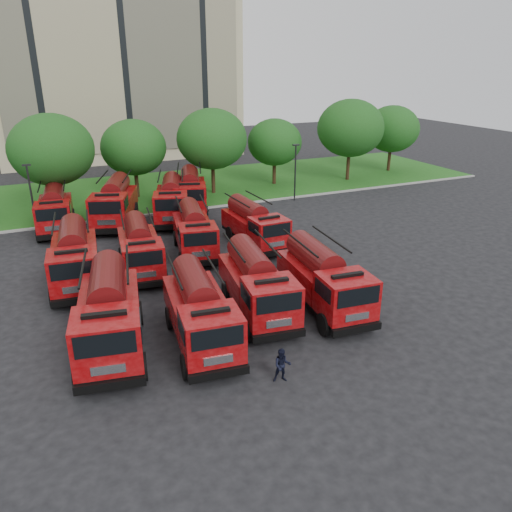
{
  "coord_description": "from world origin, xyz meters",
  "views": [
    {
      "loc": [
        -9.58,
        -22.11,
        12.12
      ],
      "look_at": [
        1.14,
        1.7,
        1.8
      ],
      "focal_mm": 35.0,
      "sensor_mm": 36.0,
      "label": 1
    }
  ],
  "objects_px": {
    "fire_truck_1": "(200,311)",
    "fire_truck_10": "(172,200)",
    "fire_truck_0": "(109,313)",
    "fire_truck_5": "(140,248)",
    "fire_truck_3": "(323,279)",
    "firefighter_4": "(131,282)",
    "fire_truck_7": "(254,224)",
    "fire_truck_8": "(55,209)",
    "firefighter_3": "(318,314)",
    "fire_truck_9": "(115,202)",
    "fire_truck_4": "(75,257)",
    "firefighter_2": "(313,290)",
    "fire_truck_2": "(257,283)",
    "fire_truck_11": "(190,192)",
    "firefighter_0": "(337,332)",
    "fire_truck_6": "(194,231)",
    "firefighter_5": "(261,240)",
    "firefighter_1": "(282,381)"
  },
  "relations": [
    {
      "from": "fire_truck_0",
      "to": "fire_truck_5",
      "type": "distance_m",
      "value": 8.74
    },
    {
      "from": "fire_truck_3",
      "to": "firefighter_4",
      "type": "xyz_separation_m",
      "value": [
        -8.53,
        7.24,
        -1.64
      ]
    },
    {
      "from": "fire_truck_2",
      "to": "firefighter_5",
      "type": "height_order",
      "value": "fire_truck_2"
    },
    {
      "from": "fire_truck_1",
      "to": "fire_truck_10",
      "type": "bearing_deg",
      "value": 85.06
    },
    {
      "from": "fire_truck_10",
      "to": "fire_truck_8",
      "type": "bearing_deg",
      "value": -171.82
    },
    {
      "from": "firefighter_2",
      "to": "firefighter_5",
      "type": "distance_m",
      "value": 8.73
    },
    {
      "from": "fire_truck_3",
      "to": "fire_truck_1",
      "type": "bearing_deg",
      "value": -168.63
    },
    {
      "from": "firefighter_1",
      "to": "firefighter_3",
      "type": "relative_size",
      "value": 1.0
    },
    {
      "from": "fire_truck_10",
      "to": "firefighter_4",
      "type": "xyz_separation_m",
      "value": [
        -5.49,
        -10.76,
        -1.68
      ]
    },
    {
      "from": "fire_truck_5",
      "to": "firefighter_3",
      "type": "bearing_deg",
      "value": -45.86
    },
    {
      "from": "fire_truck_3",
      "to": "fire_truck_8",
      "type": "height_order",
      "value": "fire_truck_3"
    },
    {
      "from": "firefighter_3",
      "to": "fire_truck_1",
      "type": "bearing_deg",
      "value": -1.2
    },
    {
      "from": "firefighter_4",
      "to": "firefighter_5",
      "type": "bearing_deg",
      "value": -110.1
    },
    {
      "from": "fire_truck_4",
      "to": "fire_truck_8",
      "type": "bearing_deg",
      "value": 97.73
    },
    {
      "from": "fire_truck_4",
      "to": "fire_truck_5",
      "type": "distance_m",
      "value": 3.79
    },
    {
      "from": "firefighter_3",
      "to": "fire_truck_10",
      "type": "bearing_deg",
      "value": -84.75
    },
    {
      "from": "fire_truck_9",
      "to": "fire_truck_8",
      "type": "bearing_deg",
      "value": -166.14
    },
    {
      "from": "fire_truck_2",
      "to": "firefighter_4",
      "type": "distance_m",
      "value": 8.36
    },
    {
      "from": "firefighter_4",
      "to": "firefighter_3",
      "type": "bearing_deg",
      "value": -174.11
    },
    {
      "from": "fire_truck_6",
      "to": "firefighter_4",
      "type": "height_order",
      "value": "fire_truck_6"
    },
    {
      "from": "fire_truck_2",
      "to": "fire_truck_9",
      "type": "xyz_separation_m",
      "value": [
        -4.0,
        18.05,
        0.12
      ]
    },
    {
      "from": "fire_truck_3",
      "to": "fire_truck_6",
      "type": "height_order",
      "value": "fire_truck_3"
    },
    {
      "from": "fire_truck_7",
      "to": "firefighter_2",
      "type": "relative_size",
      "value": 4.5
    },
    {
      "from": "fire_truck_4",
      "to": "firefighter_3",
      "type": "bearing_deg",
      "value": -33.92
    },
    {
      "from": "firefighter_1",
      "to": "firefighter_4",
      "type": "bearing_deg",
      "value": 126.55
    },
    {
      "from": "fire_truck_9",
      "to": "firefighter_3",
      "type": "relative_size",
      "value": 5.48
    },
    {
      "from": "firefighter_0",
      "to": "firefighter_3",
      "type": "height_order",
      "value": "firefighter_0"
    },
    {
      "from": "fire_truck_7",
      "to": "firefighter_2",
      "type": "xyz_separation_m",
      "value": [
        0.05,
        -8.03,
        -1.52
      ]
    },
    {
      "from": "fire_truck_5",
      "to": "fire_truck_10",
      "type": "distance_m",
      "value": 10.41
    },
    {
      "from": "fire_truck_7",
      "to": "firefighter_0",
      "type": "distance_m",
      "value": 12.7
    },
    {
      "from": "fire_truck_11",
      "to": "firefighter_4",
      "type": "xyz_separation_m",
      "value": [
        -7.59,
        -12.7,
        -1.72
      ]
    },
    {
      "from": "fire_truck_3",
      "to": "fire_truck_11",
      "type": "height_order",
      "value": "fire_truck_11"
    },
    {
      "from": "fire_truck_11",
      "to": "fire_truck_2",
      "type": "bearing_deg",
      "value": -80.11
    },
    {
      "from": "fire_truck_4",
      "to": "firefighter_3",
      "type": "distance_m",
      "value": 14.12
    },
    {
      "from": "fire_truck_5",
      "to": "firefighter_3",
      "type": "xyz_separation_m",
      "value": [
        7.02,
        -9.27,
        -1.53
      ]
    },
    {
      "from": "fire_truck_2",
      "to": "fire_truck_3",
      "type": "xyz_separation_m",
      "value": [
        3.35,
        -0.89,
        0.01
      ]
    },
    {
      "from": "fire_truck_0",
      "to": "firefighter_2",
      "type": "relative_size",
      "value": 5.34
    },
    {
      "from": "fire_truck_5",
      "to": "fire_truck_9",
      "type": "relative_size",
      "value": 0.86
    },
    {
      "from": "fire_truck_11",
      "to": "firefighter_0",
      "type": "xyz_separation_m",
      "value": [
        0.27,
        -22.43,
        -1.72
      ]
    },
    {
      "from": "fire_truck_3",
      "to": "firefighter_2",
      "type": "xyz_separation_m",
      "value": [
        0.65,
        2.04,
        -1.64
      ]
    },
    {
      "from": "firefighter_3",
      "to": "firefighter_5",
      "type": "xyz_separation_m",
      "value": [
        1.97,
        11.36,
        0.0
      ]
    },
    {
      "from": "fire_truck_0",
      "to": "fire_truck_9",
      "type": "height_order",
      "value": "fire_truck_0"
    },
    {
      "from": "fire_truck_9",
      "to": "firefighter_2",
      "type": "xyz_separation_m",
      "value": [
        8.0,
        -16.9,
        -1.75
      ]
    },
    {
      "from": "fire_truck_6",
      "to": "fire_truck_9",
      "type": "relative_size",
      "value": 0.88
    },
    {
      "from": "firefighter_3",
      "to": "firefighter_1",
      "type": "bearing_deg",
      "value": 42.66
    },
    {
      "from": "fire_truck_7",
      "to": "fire_truck_10",
      "type": "relative_size",
      "value": 0.87
    },
    {
      "from": "fire_truck_4",
      "to": "firefighter_2",
      "type": "bearing_deg",
      "value": -21.88
    },
    {
      "from": "firefighter_0",
      "to": "fire_truck_7",
      "type": "bearing_deg",
      "value": 44.98
    },
    {
      "from": "fire_truck_7",
      "to": "firefighter_3",
      "type": "relative_size",
      "value": 4.58
    },
    {
      "from": "fire_truck_7",
      "to": "firefighter_4",
      "type": "relative_size",
      "value": 3.48
    }
  ]
}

